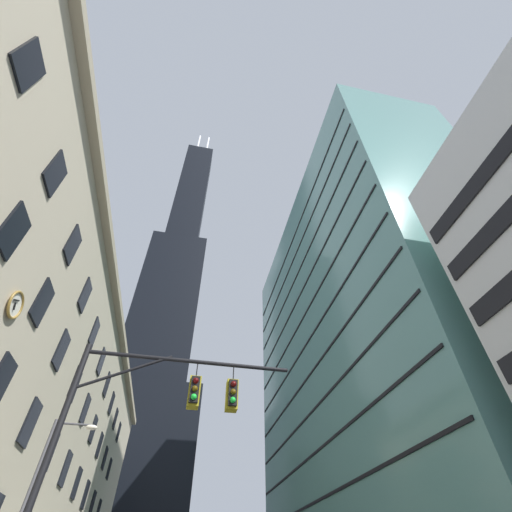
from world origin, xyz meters
The scene contains 4 objects.
dark_skyscraper centered at (-12.47, 87.41, 53.56)m, with size 26.74×26.74×181.51m.
glass_office_midrise centered at (18.32, 29.67, 25.47)m, with size 14.75×46.22×50.95m.
traffic_signal_mast centered at (-3.99, 3.78, 5.81)m, with size 7.40×0.63×7.97m.
street_lamppost centered at (-8.89, 11.27, 4.73)m, with size 2.07×0.32×7.75m.
Camera 1 is at (-3.20, -8.19, 1.94)m, focal length 24.21 mm.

